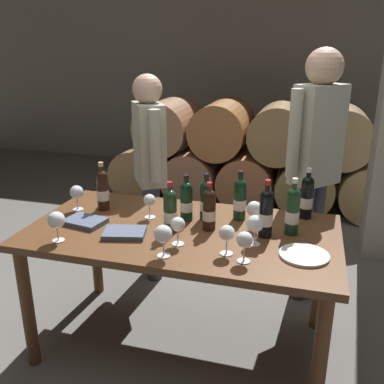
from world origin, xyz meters
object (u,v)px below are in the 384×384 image
object	(u,v)px
wine_glass_4	(255,224)
wine_glass_6	(178,225)
wine_bottle_7	(240,199)
wine_glass_8	(245,241)
wine_bottle_4	(266,213)
tasting_notebook	(85,221)
wine_glass_7	(227,234)
wine_bottle_3	(307,197)
wine_bottle_5	(103,189)
serving_plate	(304,255)
wine_bottle_1	(170,210)
wine_glass_1	(149,201)
dining_table	(182,244)
wine_bottle_8	(209,209)
wine_bottle_0	(186,201)
taster_seated_left	(150,162)
wine_glass_3	(254,209)
wine_bottle_6	(206,200)
sommelier_presenting	(316,155)
wine_glass_0	(77,193)
wine_glass_2	(56,221)
wine_glass_5	(163,235)
wine_bottle_2	(293,210)
leather_ledger	(125,233)

from	to	relation	value
wine_glass_4	wine_glass_6	bearing A→B (deg)	-164.78
wine_bottle_7	wine_glass_8	world-z (taller)	wine_bottle_7
wine_bottle_4	wine_bottle_7	world-z (taller)	wine_bottle_4
tasting_notebook	wine_glass_7	bearing A→B (deg)	0.47
wine_bottle_3	wine_bottle_5	size ratio (longest dim) A/B	1.00
wine_bottle_7	serving_plate	distance (m)	0.55
wine_bottle_1	wine_glass_6	xyz separation A→B (m)	(0.09, -0.14, -0.02)
wine_bottle_1	wine_glass_1	xyz separation A→B (m)	(-0.18, 0.15, -0.02)
dining_table	wine_bottle_8	world-z (taller)	wine_bottle_8
wine_bottle_0	wine_bottle_4	size ratio (longest dim) A/B	0.87
wine_bottle_1	taster_seated_left	xyz separation A→B (m)	(-0.41, 0.77, 0.04)
wine_bottle_4	wine_glass_3	world-z (taller)	wine_bottle_4
wine_glass_6	serving_plate	world-z (taller)	wine_glass_6
wine_bottle_6	wine_bottle_0	bearing A→B (deg)	-158.91
wine_glass_3	tasting_notebook	size ratio (longest dim) A/B	0.72
serving_plate	sommelier_presenting	world-z (taller)	sommelier_presenting
wine_glass_0	wine_glass_4	size ratio (longest dim) A/B	0.98
wine_glass_4	sommelier_presenting	xyz separation A→B (m)	(0.27, 0.84, 0.17)
wine_bottle_0	wine_bottle_5	world-z (taller)	wine_bottle_5
wine_bottle_7	tasting_notebook	xyz separation A→B (m)	(-0.83, -0.31, -0.11)
wine_bottle_0	wine_glass_7	bearing A→B (deg)	-49.14
wine_bottle_8	wine_glass_2	size ratio (longest dim) A/B	1.67
wine_bottle_0	wine_glass_5	size ratio (longest dim) A/B	1.69
wine_bottle_8	wine_glass_0	xyz separation A→B (m)	(-0.85, 0.07, -0.01)
wine_bottle_2	wine_bottle_5	world-z (taller)	wine_bottle_2
wine_bottle_0	wine_glass_3	xyz separation A→B (m)	(0.39, -0.01, -0.01)
wine_bottle_4	leather_ledger	xyz separation A→B (m)	(-0.72, -0.19, -0.12)
leather_ledger	wine_bottle_5	bearing A→B (deg)	118.13
wine_bottle_0	wine_bottle_6	xyz separation A→B (m)	(0.11, 0.04, 0.00)
wine_glass_3	wine_glass_6	bearing A→B (deg)	-138.13
taster_seated_left	wine_glass_5	bearing A→B (deg)	-65.79
wine_bottle_0	wine_bottle_1	bearing A→B (deg)	-101.75
wine_bottle_5	serving_plate	distance (m)	1.26
serving_plate	taster_seated_left	world-z (taller)	taster_seated_left
dining_table	wine_glass_3	bearing A→B (deg)	17.24
wine_bottle_3	wine_glass_8	size ratio (longest dim) A/B	1.99
wine_bottle_3	wine_glass_3	bearing A→B (deg)	-138.75
tasting_notebook	wine_glass_0	bearing A→B (deg)	139.48
wine_bottle_1	wine_bottle_0	bearing A→B (deg)	78.25
dining_table	tasting_notebook	world-z (taller)	tasting_notebook
wine_bottle_0	wine_glass_6	distance (m)	0.32
dining_table	wine_glass_3	size ratio (longest dim) A/B	10.70
wine_bottle_2	wine_glass_7	size ratio (longest dim) A/B	2.07
wine_bottle_8	wine_glass_2	distance (m)	0.80
wine_bottle_3	wine_bottle_7	size ratio (longest dim) A/B	1.04
wine_glass_0	leather_ledger	distance (m)	0.52
wine_bottle_4	tasting_notebook	distance (m)	1.02
wine_bottle_5	wine_bottle_8	world-z (taller)	wine_bottle_5
wine_bottle_8	wine_bottle_3	bearing A→B (deg)	32.10
sommelier_presenting	serving_plate	bearing A→B (deg)	-91.47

